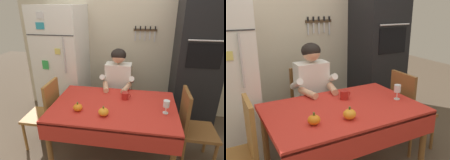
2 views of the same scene
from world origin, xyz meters
The scene contains 12 objects.
back_wall_assembly centered at (0.05, 1.35, 1.30)m, with size 3.70×0.13×2.60m.
refrigerator centered at (-0.95, 0.96, 0.90)m, with size 0.68×0.71×1.80m.
wall_oven centered at (1.05, 1.00, 1.05)m, with size 0.60×0.64×2.10m.
dining_table centered at (0.00, 0.08, 0.66)m, with size 1.40×0.90×0.74m.
chair_behind_person centered at (-0.04, 0.87, 0.51)m, with size 0.40×0.40×0.93m.
seated_person centered at (-0.04, 0.68, 0.74)m, with size 0.47×0.55×1.25m.
chair_left_side centered at (-0.90, 0.18, 0.51)m, with size 0.40×0.40×0.93m.
chair_right_side centered at (0.90, 0.19, 0.51)m, with size 0.40×0.40×0.93m.
coffee_mug centered at (0.11, 0.27, 0.78)m, with size 0.11×0.08×0.09m.
wine_glass centered at (0.56, 0.02, 0.84)m, with size 0.07×0.07×0.15m.
pumpkin_large centered at (-0.07, -0.13, 0.78)m, with size 0.11×0.11×0.11m.
pumpkin_medium centered at (-0.36, -0.09, 0.78)m, with size 0.10×0.10×0.10m.
Camera 1 is at (0.30, -1.79, 1.83)m, focal length 30.72 mm.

